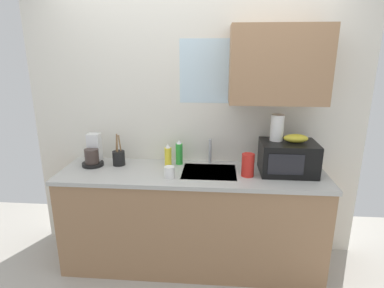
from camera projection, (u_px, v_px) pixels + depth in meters
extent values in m
cube|color=silver|center=(195.00, 123.00, 2.96)|extent=(3.05, 0.10, 2.50)
cube|color=#9E7551|center=(278.00, 65.00, 2.55)|extent=(0.78, 0.32, 0.62)
cube|color=silver|center=(212.00, 71.00, 2.77)|extent=(0.56, 0.02, 0.55)
cube|color=#9E7551|center=(192.00, 220.00, 2.85)|extent=(2.25, 0.60, 0.86)
cube|color=#B7B7B2|center=(192.00, 174.00, 2.73)|extent=(2.28, 0.63, 0.03)
cube|color=#9EA0A5|center=(209.00, 179.00, 2.75)|extent=(0.46, 0.38, 0.14)
cylinder|color=#B2B5BA|center=(210.00, 151.00, 2.91)|extent=(0.03, 0.03, 0.23)
cube|color=black|center=(288.00, 158.00, 2.67)|extent=(0.46, 0.34, 0.27)
cube|color=black|center=(286.00, 165.00, 2.51)|extent=(0.28, 0.01, 0.17)
ellipsoid|color=gold|center=(296.00, 138.00, 2.62)|extent=(0.20, 0.11, 0.07)
cylinder|color=white|center=(277.00, 128.00, 2.65)|extent=(0.11, 0.11, 0.22)
cylinder|color=black|center=(93.00, 164.00, 2.87)|extent=(0.19, 0.19, 0.03)
cylinder|color=#3F332D|center=(92.00, 156.00, 2.83)|extent=(0.12, 0.12, 0.13)
cube|color=silver|center=(95.00, 148.00, 2.89)|extent=(0.11, 0.09, 0.26)
cylinder|color=green|center=(179.00, 154.00, 2.89)|extent=(0.06, 0.06, 0.19)
cone|color=white|center=(179.00, 142.00, 2.85)|extent=(0.05, 0.05, 0.04)
cylinder|color=yellow|center=(168.00, 157.00, 2.85)|extent=(0.06, 0.06, 0.17)
cone|color=white|center=(168.00, 146.00, 2.82)|extent=(0.05, 0.05, 0.04)
cylinder|color=red|center=(248.00, 165.00, 2.61)|extent=(0.10, 0.10, 0.19)
cylinder|color=white|center=(169.00, 172.00, 2.59)|extent=(0.08, 0.08, 0.09)
cylinder|color=black|center=(119.00, 158.00, 2.87)|extent=(0.11, 0.11, 0.13)
cylinder|color=olive|center=(116.00, 148.00, 2.84)|extent=(0.03, 0.03, 0.25)
cylinder|color=olive|center=(120.00, 148.00, 2.85)|extent=(0.03, 0.01, 0.24)
cylinder|color=olive|center=(117.00, 148.00, 2.82)|extent=(0.03, 0.03, 0.25)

